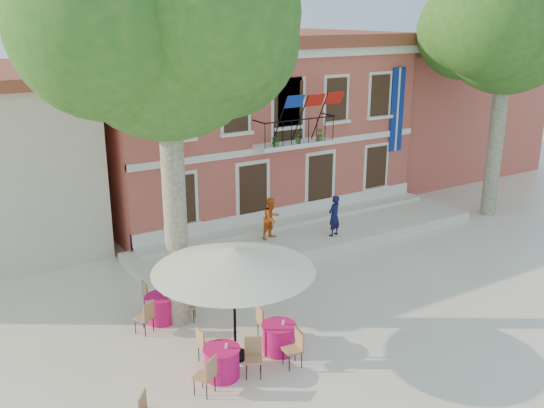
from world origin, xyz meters
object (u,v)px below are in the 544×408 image
at_px(plane_tree_east, 508,28).
at_px(pedestrian_navy, 334,216).
at_px(cafe_table_3, 161,307).
at_px(cafe_table_1, 222,361).
at_px(patio_umbrella, 234,260).
at_px(plane_tree_west, 166,33).
at_px(pedestrian_orange, 271,218).
at_px(cafe_table_0, 279,337).

height_order(plane_tree_east, pedestrian_navy, plane_tree_east).
bearing_deg(cafe_table_3, pedestrian_navy, 16.29).
bearing_deg(pedestrian_navy, cafe_table_1, 19.35).
bearing_deg(pedestrian_navy, plane_tree_east, 157.37).
relative_size(plane_tree_east, patio_umbrella, 2.62).
relative_size(plane_tree_west, cafe_table_3, 5.68).
xyz_separation_m(cafe_table_1, cafe_table_3, (-0.18, 3.35, 0.00)).
relative_size(plane_tree_west, plane_tree_east, 1.02).
bearing_deg(plane_tree_west, plane_tree_east, 6.88).
height_order(pedestrian_orange, cafe_table_1, pedestrian_orange).
relative_size(plane_tree_west, pedestrian_navy, 6.79).
distance_m(pedestrian_navy, cafe_table_0, 8.01).
relative_size(cafe_table_1, cafe_table_3, 1.00).
bearing_deg(patio_umbrella, pedestrian_orange, 51.43).
xyz_separation_m(pedestrian_navy, cafe_table_1, (-7.64, -5.64, -0.65)).
bearing_deg(plane_tree_west, patio_umbrella, -79.86).
xyz_separation_m(plane_tree_east, pedestrian_orange, (-9.93, 1.75, -6.63)).
height_order(plane_tree_east, pedestrian_orange, plane_tree_east).
relative_size(plane_tree_west, cafe_table_0, 5.44).
height_order(plane_tree_east, cafe_table_0, plane_tree_east).
bearing_deg(plane_tree_west, cafe_table_3, 145.48).
bearing_deg(cafe_table_0, patio_umbrella, 160.84).
height_order(cafe_table_1, cafe_table_3, same).
relative_size(patio_umbrella, cafe_table_0, 2.04).
relative_size(plane_tree_west, patio_umbrella, 2.67).
xyz_separation_m(patio_umbrella, cafe_table_0, (1.07, -0.37, -2.24)).
height_order(patio_umbrella, cafe_table_3, patio_umbrella).
bearing_deg(cafe_table_3, patio_umbrella, -72.33).
relative_size(pedestrian_orange, cafe_table_3, 0.83).
height_order(pedestrian_navy, cafe_table_3, pedestrian_navy).
bearing_deg(plane_tree_west, pedestrian_orange, 34.33).
height_order(plane_tree_east, cafe_table_1, plane_tree_east).
height_order(patio_umbrella, cafe_table_1, patio_umbrella).
bearing_deg(cafe_table_3, cafe_table_0, -58.09).
height_order(plane_tree_west, pedestrian_orange, plane_tree_west).
bearing_deg(cafe_table_1, plane_tree_east, 17.57).
relative_size(plane_tree_east, cafe_table_3, 5.58).
height_order(cafe_table_0, cafe_table_1, same).
bearing_deg(plane_tree_west, cafe_table_0, -61.91).
relative_size(patio_umbrella, cafe_table_3, 2.13).
bearing_deg(pedestrian_orange, plane_tree_west, -160.00).
height_order(pedestrian_navy, pedestrian_orange, pedestrian_navy).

